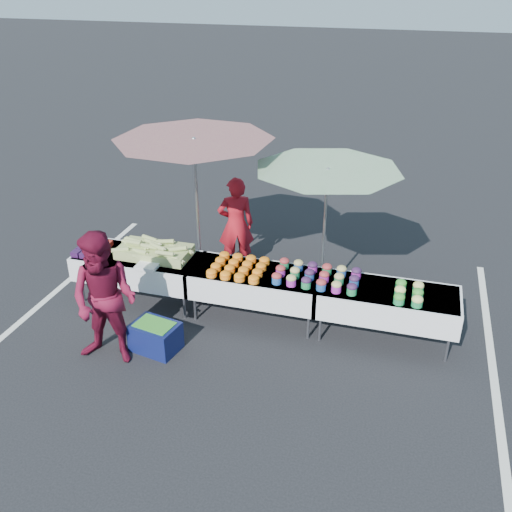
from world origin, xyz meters
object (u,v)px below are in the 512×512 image
(table_left, at_px, (139,265))
(table_center, at_px, (256,282))
(storage_bin, at_px, (156,336))
(table_right, at_px, (387,302))
(umbrella_right, at_px, (327,181))
(vendor, at_px, (236,225))
(umbrella_left, at_px, (194,152))
(customer, at_px, (105,300))

(table_left, distance_m, table_center, 1.80)
(table_center, height_order, storage_bin, table_center)
(table_right, bearing_deg, umbrella_right, 143.68)
(storage_bin, bearing_deg, table_left, 135.14)
(table_right, height_order, vendor, vendor)
(vendor, bearing_deg, table_left, 27.68)
(table_left, xyz_separation_m, umbrella_left, (0.68, 0.72, 1.57))
(customer, distance_m, umbrella_left, 2.52)
(customer, xyz_separation_m, umbrella_right, (2.32, 2.16, 1.02))
(umbrella_left, bearing_deg, table_right, -13.77)
(table_right, bearing_deg, table_center, 180.00)
(umbrella_left, xyz_separation_m, umbrella_right, (1.92, 0.02, -0.25))
(table_left, bearing_deg, customer, -78.80)
(vendor, relative_size, umbrella_left, 0.54)
(umbrella_right, height_order, storage_bin, umbrella_right)
(table_left, relative_size, storage_bin, 2.78)
(table_right, distance_m, umbrella_left, 3.40)
(table_right, height_order, umbrella_left, umbrella_left)
(table_right, height_order, customer, customer)
(table_right, distance_m, storage_bin, 3.08)
(table_left, bearing_deg, table_center, 0.00)
(table_left, distance_m, customer, 1.49)
(table_right, height_order, umbrella_right, umbrella_right)
(table_center, height_order, umbrella_left, umbrella_left)
(umbrella_left, bearing_deg, storage_bin, -87.92)
(storage_bin, bearing_deg, umbrella_left, 102.88)
(storage_bin, bearing_deg, table_center, 56.47)
(vendor, distance_m, umbrella_right, 1.98)
(umbrella_left, bearing_deg, customer, -100.35)
(table_right, xyz_separation_m, umbrella_right, (-1.00, 0.74, 1.32))
(table_left, bearing_deg, umbrella_left, 46.72)
(table_center, distance_m, storage_bin, 1.56)
(table_left, xyz_separation_m, umbrella_right, (2.60, 0.74, 1.32))
(table_center, relative_size, customer, 1.05)
(vendor, height_order, customer, customer)
(umbrella_right, bearing_deg, umbrella_left, -179.46)
(table_left, height_order, storage_bin, table_left)
(table_center, xyz_separation_m, customer, (-1.52, -1.43, 0.30))
(table_center, bearing_deg, umbrella_left, 147.49)
(customer, bearing_deg, umbrella_right, 40.83)
(table_left, bearing_deg, table_right, 0.00)
(customer, bearing_deg, table_center, 41.07)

